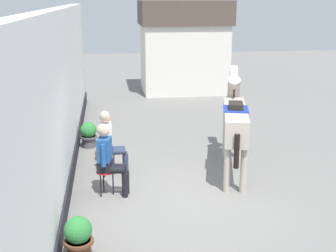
# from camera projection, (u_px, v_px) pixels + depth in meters

# --- Properties ---
(ground_plane) EXTENTS (40.00, 40.00, 0.00)m
(ground_plane) POSITION_uv_depth(u_px,v_px,m) (174.00, 146.00, 11.45)
(ground_plane) COLOR slate
(pub_facade_wall) EXTENTS (0.34, 14.00, 3.40)m
(pub_facade_wall) POSITION_uv_depth(u_px,v_px,m) (62.00, 103.00, 9.27)
(pub_facade_wall) COLOR white
(pub_facade_wall) RESTS_ON ground_plane
(distant_cottage) EXTENTS (3.40, 2.60, 3.50)m
(distant_cottage) POSITION_uv_depth(u_px,v_px,m) (184.00, 45.00, 17.79)
(distant_cottage) COLOR silver
(distant_cottage) RESTS_ON ground_plane
(seated_visitor_near) EXTENTS (0.61, 0.48, 1.39)m
(seated_visitor_near) POSITION_uv_depth(u_px,v_px,m) (108.00, 156.00, 8.45)
(seated_visitor_near) COLOR red
(seated_visitor_near) RESTS_ON ground_plane
(seated_visitor_far) EXTENTS (0.61, 0.49, 1.39)m
(seated_visitor_far) POSITION_uv_depth(u_px,v_px,m) (110.00, 139.00, 9.42)
(seated_visitor_far) COLOR gold
(seated_visitor_far) RESTS_ON ground_plane
(saddled_horse_center) EXTENTS (0.99, 2.94, 2.06)m
(saddled_horse_center) POSITION_uv_depth(u_px,v_px,m) (235.00, 119.00, 9.50)
(saddled_horse_center) COLOR #B2A899
(saddled_horse_center) RESTS_ON ground_plane
(flower_planter_nearest) EXTENTS (0.43, 0.43, 0.64)m
(flower_planter_nearest) POSITION_uv_depth(u_px,v_px,m) (78.00, 237.00, 6.46)
(flower_planter_nearest) COLOR brown
(flower_planter_nearest) RESTS_ON ground_plane
(flower_planter_farthest) EXTENTS (0.43, 0.43, 0.64)m
(flower_planter_farthest) POSITION_uv_depth(u_px,v_px,m) (89.00, 134.00, 11.33)
(flower_planter_farthest) COLOR #4C4C51
(flower_planter_farthest) RESTS_ON ground_plane
(satchel_bag) EXTENTS (0.29, 0.16, 0.20)m
(satchel_bag) POSITION_uv_depth(u_px,v_px,m) (102.00, 155.00, 10.50)
(satchel_bag) COLOR brown
(satchel_bag) RESTS_ON ground_plane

